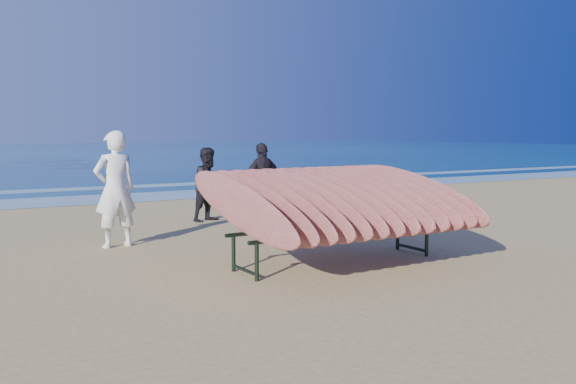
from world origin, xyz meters
The scene contains 7 objects.
ground centered at (0.00, 0.00, 0.00)m, with size 120.00×120.00×0.00m, color tan.
foam_near centered at (0.00, 10.00, 0.01)m, with size 160.00×160.00×0.00m, color white.
foam_far centered at (0.00, 13.50, 0.01)m, with size 160.00×160.00×0.00m, color white.
surfboard_rack centered at (0.16, -0.30, 0.93)m, with size 3.28×3.12×1.51m.
person_white centered at (-2.25, 2.57, 0.96)m, with size 0.70×0.46×1.92m, color white.
person_dark_a centered at (0.22, 4.53, 0.78)m, with size 0.76×0.59×1.57m, color black.
person_dark_b centered at (1.47, 4.46, 0.83)m, with size 0.97×0.40×1.65m, color black.
Camera 1 is at (-4.77, -7.45, 1.89)m, focal length 38.00 mm.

